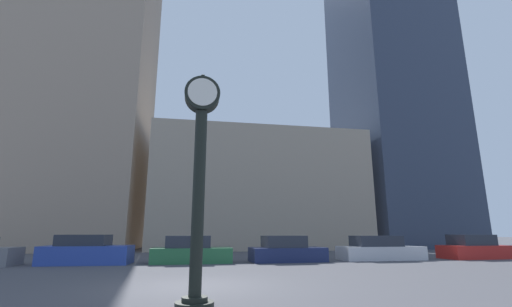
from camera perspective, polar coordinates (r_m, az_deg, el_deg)
ground_plane at (r=10.97m, az=-10.05°, el=-20.95°), size 200.00×200.00×0.00m
building_tall_tower at (r=39.91m, az=-26.57°, el=11.68°), size 12.61×12.00×34.55m
building_storefront_row at (r=35.63m, az=-0.17°, el=-6.54°), size 20.10×12.00×11.09m
building_glass_modern at (r=44.73m, az=21.51°, el=9.43°), size 10.68×12.00×35.83m
street_clock at (r=7.99m, az=-9.40°, el=-2.67°), size 0.84×0.83×5.34m
car_blue at (r=19.65m, az=-26.38°, el=-14.44°), size 4.27×2.06×1.43m
car_green at (r=18.87m, az=-10.82°, el=-15.74°), size 4.10×1.87×1.38m
car_navy at (r=19.43m, az=5.07°, el=-15.83°), size 4.08×2.03×1.37m
car_silver at (r=21.77m, az=19.84°, el=-14.84°), size 4.80×1.81×1.35m
car_red at (r=25.24m, az=32.60°, el=-13.20°), size 4.24×1.92×1.41m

